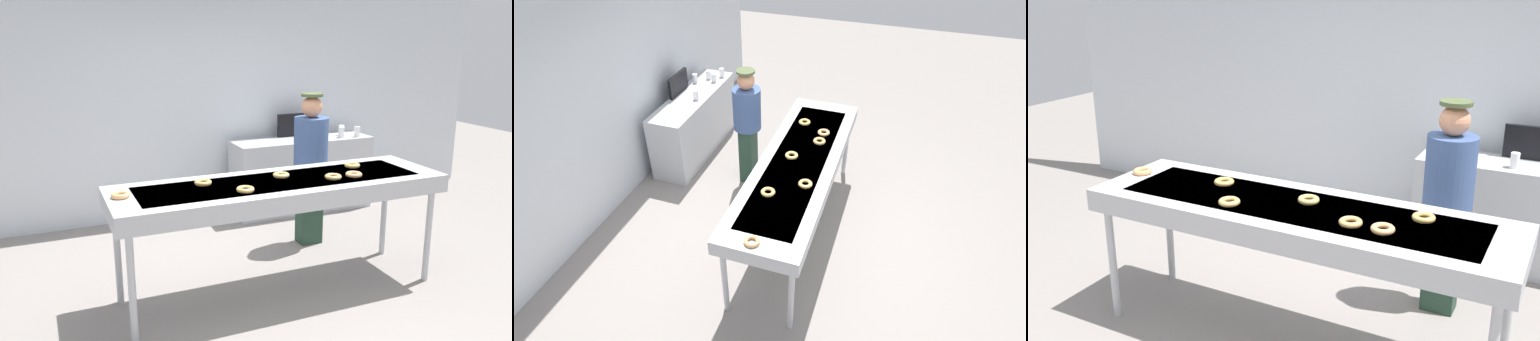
{
  "view_description": "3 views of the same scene",
  "coord_description": "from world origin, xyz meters",
  "views": [
    {
      "loc": [
        -1.82,
        -3.78,
        2.19
      ],
      "look_at": [
        -0.13,
        0.21,
        1.05
      ],
      "focal_mm": 37.09,
      "sensor_mm": 36.0,
      "label": 1
    },
    {
      "loc": [
        -3.72,
        -0.94,
        3.68
      ],
      "look_at": [
        -0.35,
        0.2,
        1.07
      ],
      "focal_mm": 30.71,
      "sensor_mm": 36.0,
      "label": 2
    },
    {
      "loc": [
        1.57,
        -3.14,
        2.39
      ],
      "look_at": [
        -0.23,
        0.27,
        1.12
      ],
      "focal_mm": 41.61,
      "sensor_mm": 36.0,
      "label": 3
    }
  ],
  "objects": [
    {
      "name": "back_wall",
      "position": [
        0.0,
        2.32,
        1.58
      ],
      "size": [
        8.0,
        0.12,
        3.17
      ],
      "primitive_type": "cube",
      "color": "silver",
      "rests_on": "ground"
    },
    {
      "name": "fryer_conveyor",
      "position": [
        0.0,
        0.0,
        0.92
      ],
      "size": [
        2.81,
        0.81,
        1.0
      ],
      "color": "#B7BABF",
      "rests_on": "ground"
    },
    {
      "name": "worker_baker",
      "position": [
        0.77,
        0.88,
        0.91
      ],
      "size": [
        0.35,
        0.35,
        1.59
      ],
      "rotation": [
        0.0,
        0.0,
        2.94
      ],
      "color": "#233F2F",
      "rests_on": "ground"
    },
    {
      "name": "prep_counter",
      "position": [
        1.19,
        1.87,
        0.46
      ],
      "size": [
        1.76,
        0.51,
        0.91
      ],
      "primitive_type": "cube",
      "color": "#B7BABF",
      "rests_on": "ground"
    },
    {
      "name": "glazed_donut_0",
      "position": [
        -0.63,
        0.13,
        1.02
      ],
      "size": [
        0.18,
        0.18,
        0.04
      ],
      "primitive_type": "torus",
      "rotation": [
        0.0,
        0.0,
        1.24
      ],
      "color": "#E1B15C",
      "rests_on": "fryer_conveyor"
    },
    {
      "name": "glazed_donut_2",
      "position": [
        0.42,
        -0.13,
        1.02
      ],
      "size": [
        0.17,
        0.17,
        0.04
      ],
      "primitive_type": "torus",
      "rotation": [
        0.0,
        0.0,
        1.83
      ],
      "color": "#E3AC62",
      "rests_on": "fryer_conveyor"
    },
    {
      "name": "glazed_donut_6",
      "position": [
        -1.29,
        0.04,
        1.02
      ],
      "size": [
        0.19,
        0.19,
        0.04
      ],
      "primitive_type": "torus",
      "rotation": [
        0.0,
        0.0,
        2.56
      ],
      "color": "#ECA968",
      "rests_on": "fryer_conveyor"
    },
    {
      "name": "glazed_donut_5",
      "position": [
        0.78,
        0.14,
        1.02
      ],
      "size": [
        0.14,
        0.14,
        0.04
      ],
      "primitive_type": "torus",
      "rotation": [
        0.0,
        0.0,
        1.6
      ],
      "color": "#DDB35D",
      "rests_on": "fryer_conveyor"
    },
    {
      "name": "glazed_donut_1",
      "position": [
        -0.39,
        -0.18,
        1.02
      ],
      "size": [
        0.16,
        0.16,
        0.04
      ],
      "primitive_type": "torus",
      "rotation": [
        0.0,
        0.0,
        1.42
      ],
      "color": "#DEAD60",
      "rests_on": "fryer_conveyor"
    },
    {
      "name": "menu_display",
      "position": [
        1.19,
        2.08,
        1.05
      ],
      "size": [
        0.48,
        0.04,
        0.29
      ],
      "primitive_type": "cube",
      "color": "black",
      "rests_on": "prep_counter"
    },
    {
      "name": "glazed_donut_3",
      "position": [
        0.05,
        0.09,
        1.02
      ],
      "size": [
        0.16,
        0.16,
        0.04
      ],
      "primitive_type": "torus",
      "rotation": [
        0.0,
        0.0,
        2.95
      ],
      "color": "#DBB765",
      "rests_on": "fryer_conveyor"
    },
    {
      "name": "paper_cup_2",
      "position": [
        1.09,
        1.76,
        0.97
      ],
      "size": [
        0.07,
        0.07,
        0.13
      ],
      "primitive_type": "cylinder",
      "color": "white",
      "rests_on": "prep_counter"
    },
    {
      "name": "glazed_donut_4",
      "position": [
        0.62,
        -0.13,
        1.02
      ],
      "size": [
        0.16,
        0.16,
        0.04
      ],
      "primitive_type": "torus",
      "rotation": [
        0.0,
        0.0,
        1.71
      ],
      "color": "#EBAA6E",
      "rests_on": "fryer_conveyor"
    },
    {
      "name": "ground_plane",
      "position": [
        0.0,
        0.0,
        0.0
      ],
      "size": [
        16.0,
        16.0,
        0.0
      ],
      "primitive_type": "plane",
      "color": "gray"
    }
  ]
}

